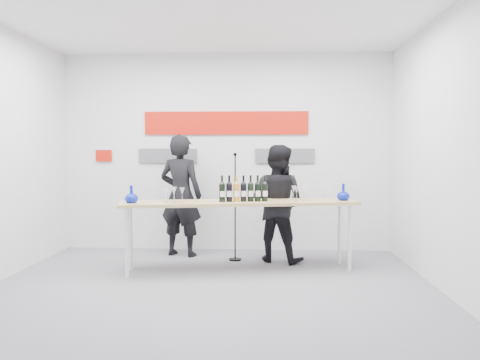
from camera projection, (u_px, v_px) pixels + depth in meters
The scene contains 12 objects.
ground at pixel (212, 286), 5.27m from camera, with size 5.00×5.00×0.00m, color slate.
back_wall at pixel (226, 153), 7.17m from camera, with size 5.00×0.04×3.00m, color silver.
signage at pixel (222, 132), 7.13m from camera, with size 3.38×0.02×0.79m.
tasting_table at pixel (240, 206), 5.91m from camera, with size 3.02×1.07×0.89m.
wine_bottles at pixel (243, 188), 5.86m from camera, with size 0.62×0.18×0.33m.
decanter_left at pixel (131, 194), 5.69m from camera, with size 0.16×0.16×0.21m, color #0819A0, non-canonical shape.
decanter_right at pixel (343, 192), 6.00m from camera, with size 0.16×0.16×0.21m, color #0819A0, non-canonical shape.
glasses_left at pixel (172, 195), 5.79m from camera, with size 0.29×0.24×0.18m.
glasses_right at pixel (309, 193), 6.00m from camera, with size 0.48×0.27×0.18m.
presenter_left at pixel (181, 195), 6.77m from camera, with size 0.64×0.42×1.76m, color black.
presenter_right at pixel (277, 203), 6.44m from camera, with size 0.78×0.61×1.61m, color black.
mic_stand at pixel (235, 228), 6.50m from camera, with size 0.17×0.17×1.50m.
Camera 1 is at (0.56, -5.16, 1.51)m, focal length 35.00 mm.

